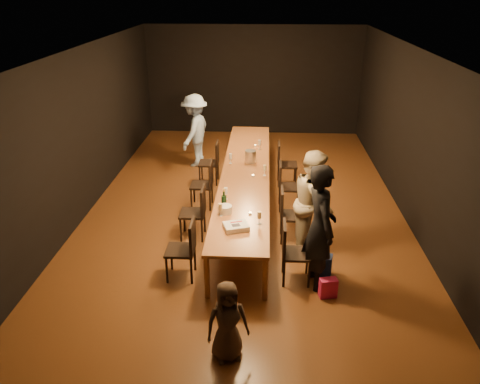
# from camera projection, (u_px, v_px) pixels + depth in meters

# --- Properties ---
(ground) EXTENTS (10.00, 10.00, 0.00)m
(ground) POSITION_uv_depth(u_px,v_px,m) (245.00, 207.00, 9.18)
(ground) COLOR #402510
(ground) RESTS_ON ground
(room_shell) EXTENTS (6.04, 10.04, 3.02)m
(room_shell) POSITION_uv_depth(u_px,v_px,m) (246.00, 103.00, 8.32)
(room_shell) COLOR black
(room_shell) RESTS_ON ground
(table) EXTENTS (0.90, 6.00, 0.75)m
(table) POSITION_uv_depth(u_px,v_px,m) (245.00, 174.00, 8.89)
(table) COLOR brown
(table) RESTS_ON ground
(chair_right_0) EXTENTS (0.42, 0.42, 0.93)m
(chair_right_0) POSITION_uv_depth(u_px,v_px,m) (297.00, 253.00, 6.76)
(chair_right_0) COLOR black
(chair_right_0) RESTS_ON ground
(chair_right_1) EXTENTS (0.42, 0.42, 0.93)m
(chair_right_1) POSITION_uv_depth(u_px,v_px,m) (293.00, 215.00, 7.86)
(chair_right_1) COLOR black
(chair_right_1) RESTS_ON ground
(chair_right_2) EXTENTS (0.42, 0.42, 0.93)m
(chair_right_2) POSITION_uv_depth(u_px,v_px,m) (290.00, 186.00, 8.95)
(chair_right_2) COLOR black
(chair_right_2) RESTS_ON ground
(chair_right_3) EXTENTS (0.42, 0.42, 0.93)m
(chair_right_3) POSITION_uv_depth(u_px,v_px,m) (287.00, 164.00, 10.04)
(chair_right_3) COLOR black
(chair_right_3) RESTS_ON ground
(chair_left_0) EXTENTS (0.42, 0.42, 0.93)m
(chair_left_0) POSITION_uv_depth(u_px,v_px,m) (180.00, 250.00, 6.85)
(chair_left_0) COLOR black
(chair_left_0) RESTS_ON ground
(chair_left_1) EXTENTS (0.42, 0.42, 0.93)m
(chair_left_1) POSITION_uv_depth(u_px,v_px,m) (192.00, 213.00, 7.94)
(chair_left_1) COLOR black
(chair_left_1) RESTS_ON ground
(chair_left_2) EXTENTS (0.42, 0.42, 0.93)m
(chair_left_2) POSITION_uv_depth(u_px,v_px,m) (201.00, 185.00, 9.03)
(chair_left_2) COLOR black
(chair_left_2) RESTS_ON ground
(chair_left_3) EXTENTS (0.42, 0.42, 0.93)m
(chair_left_3) POSITION_uv_depth(u_px,v_px,m) (209.00, 163.00, 10.12)
(chair_left_3) COLOR black
(chair_left_3) RESTS_ON ground
(woman_birthday) EXTENTS (0.58, 0.76, 1.86)m
(woman_birthday) POSITION_uv_depth(u_px,v_px,m) (320.00, 227.00, 6.51)
(woman_birthday) COLOR black
(woman_birthday) RESTS_ON ground
(woman_tan) EXTENTS (0.79, 0.94, 1.72)m
(woman_tan) POSITION_uv_depth(u_px,v_px,m) (314.00, 202.00, 7.40)
(woman_tan) COLOR beige
(woman_tan) RESTS_ON ground
(man_blue) EXTENTS (0.90, 1.23, 1.71)m
(man_blue) POSITION_uv_depth(u_px,v_px,m) (195.00, 131.00, 10.95)
(man_blue) COLOR #97B8EA
(man_blue) RESTS_ON ground
(child) EXTENTS (0.58, 0.47, 1.02)m
(child) POSITION_uv_depth(u_px,v_px,m) (227.00, 321.00, 5.33)
(child) COLOR #3E2E23
(child) RESTS_ON ground
(gift_bag_red) EXTENTS (0.26, 0.18, 0.29)m
(gift_bag_red) POSITION_uv_depth(u_px,v_px,m) (328.00, 288.00, 6.53)
(gift_bag_red) COLOR #CD1E5C
(gift_bag_red) RESTS_ON ground
(gift_bag_blue) EXTENTS (0.31, 0.24, 0.34)m
(gift_bag_blue) POSITION_uv_depth(u_px,v_px,m) (322.00, 265.00, 7.00)
(gift_bag_blue) COLOR #223D93
(gift_bag_blue) RESTS_ON ground
(birthday_cake) EXTENTS (0.42, 0.37, 0.08)m
(birthday_cake) POSITION_uv_depth(u_px,v_px,m) (236.00, 227.00, 6.81)
(birthday_cake) COLOR white
(birthday_cake) RESTS_ON table
(plate_stack) EXTENTS (0.25, 0.25, 0.12)m
(plate_stack) POSITION_uv_depth(u_px,v_px,m) (225.00, 209.00, 7.28)
(plate_stack) COLOR white
(plate_stack) RESTS_ON table
(champagne_bottle) EXTENTS (0.10, 0.10, 0.34)m
(champagne_bottle) POSITION_uv_depth(u_px,v_px,m) (224.00, 199.00, 7.38)
(champagne_bottle) COLOR black
(champagne_bottle) RESTS_ON table
(ice_bucket) EXTENTS (0.22, 0.22, 0.24)m
(ice_bucket) POSITION_uv_depth(u_px,v_px,m) (251.00, 156.00, 9.29)
(ice_bucket) COLOR silver
(ice_bucket) RESTS_ON table
(wineglass_0) EXTENTS (0.06, 0.06, 0.21)m
(wineglass_0) POSITION_uv_depth(u_px,v_px,m) (220.00, 210.00, 7.17)
(wineglass_0) COLOR beige
(wineglass_0) RESTS_ON table
(wineglass_1) EXTENTS (0.06, 0.06, 0.21)m
(wineglass_1) POSITION_uv_depth(u_px,v_px,m) (259.00, 218.00, 6.93)
(wineglass_1) COLOR beige
(wineglass_1) RESTS_ON table
(wineglass_2) EXTENTS (0.06, 0.06, 0.21)m
(wineglass_2) POSITION_uv_depth(u_px,v_px,m) (226.00, 193.00, 7.72)
(wineglass_2) COLOR silver
(wineglass_2) RESTS_ON table
(wineglass_3) EXTENTS (0.06, 0.06, 0.21)m
(wineglass_3) POSITION_uv_depth(u_px,v_px,m) (265.00, 170.00, 8.66)
(wineglass_3) COLOR beige
(wineglass_3) RESTS_ON table
(wineglass_4) EXTENTS (0.06, 0.06, 0.21)m
(wineglass_4) POSITION_uv_depth(u_px,v_px,m) (230.00, 159.00, 9.23)
(wineglass_4) COLOR silver
(wineglass_4) RESTS_ON table
(wineglass_5) EXTENTS (0.06, 0.06, 0.21)m
(wineglass_5) POSITION_uv_depth(u_px,v_px,m) (259.00, 145.00, 10.01)
(wineglass_5) COLOR silver
(wineglass_5) RESTS_ON table
(tealight_near) EXTENTS (0.05, 0.05, 0.03)m
(tealight_near) POSITION_uv_depth(u_px,v_px,m) (250.00, 213.00, 7.25)
(tealight_near) COLOR #B2B7B2
(tealight_near) RESTS_ON table
(tealight_mid) EXTENTS (0.05, 0.05, 0.03)m
(tealight_mid) POSITION_uv_depth(u_px,v_px,m) (253.00, 176.00, 8.65)
(tealight_mid) COLOR #B2B7B2
(tealight_mid) RESTS_ON table
(tealight_far) EXTENTS (0.05, 0.05, 0.03)m
(tealight_far) POSITION_uv_depth(u_px,v_px,m) (255.00, 146.00, 10.23)
(tealight_far) COLOR #B2B7B2
(tealight_far) RESTS_ON table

